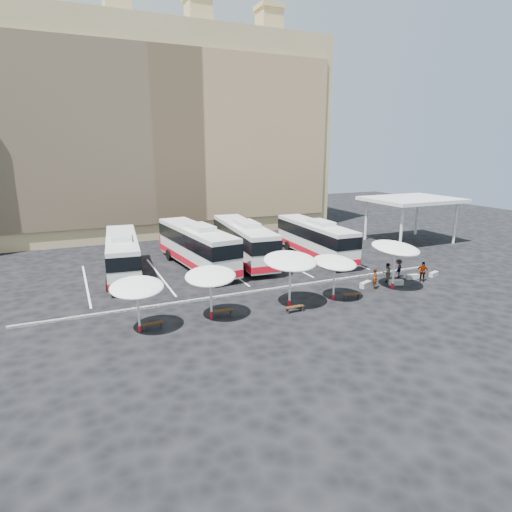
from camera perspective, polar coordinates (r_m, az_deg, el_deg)
name	(u,v)px	position (r m, az deg, el deg)	size (l,w,h in m)	color
ground	(260,294)	(32.76, 0.54, -5.09)	(120.00, 120.00, 0.00)	black
sandstone_building	(162,134)	(61.36, -12.39, 15.59)	(42.00, 18.25, 29.60)	tan
service_canopy	(412,201)	(53.36, 20.04, 6.96)	(10.00, 8.00, 5.20)	silver
curb_divider	(257,291)	(33.16, 0.18, -4.71)	(34.00, 0.25, 0.15)	black
bay_lines	(224,268)	(39.83, -4.25, -1.59)	(24.15, 12.00, 0.01)	white
bus_0	(123,254)	(38.68, -17.37, 0.30)	(3.79, 12.30, 3.84)	silver
bus_1	(196,245)	(39.80, -7.96, 1.48)	(4.16, 13.46, 4.20)	silver
bus_2	(244,240)	(41.53, -1.67, 2.10)	(3.86, 13.23, 4.14)	silver
bus_3	(315,238)	(43.69, 7.87, 2.43)	(3.22, 12.44, 3.92)	silver
sunshade_0	(137,287)	(26.30, -15.60, -4.06)	(3.42, 3.46, 3.32)	silver
sunshade_1	(210,276)	(27.40, -6.09, -2.70)	(4.26, 4.28, 3.41)	silver
sunshade_2	(290,261)	(29.43, 4.59, -0.69)	(4.06, 4.10, 3.86)	silver
sunshade_3	(335,263)	(31.31, 10.47, -0.89)	(3.80, 3.83, 3.29)	silver
sunshade_4	(396,248)	(34.80, 18.12, 0.97)	(4.87, 4.89, 3.86)	silver
wood_bench_0	(153,324)	(27.32, -13.63, -8.86)	(1.33, 0.37, 0.41)	black
wood_bench_1	(222,312)	(28.43, -4.60, -7.43)	(1.59, 0.60, 0.48)	black
wood_bench_2	(295,308)	(29.30, 5.16, -6.87)	(1.35, 0.37, 0.41)	black
wood_bench_3	(352,295)	(32.36, 12.66, -5.10)	(1.39, 0.64, 0.41)	black
conc_bench_0	(365,284)	(35.37, 14.39, -3.70)	(1.18, 0.39, 0.44)	gray
conc_bench_1	(396,282)	(36.62, 18.18, -3.37)	(1.13, 0.38, 0.42)	gray
conc_bench_2	(412,277)	(38.68, 20.13, -2.62)	(1.08, 0.36, 0.41)	gray
conc_bench_3	(434,274)	(40.17, 22.62, -2.25)	(1.06, 0.35, 0.40)	gray
passenger_0	(375,279)	(35.00, 15.61, -2.97)	(0.59, 0.39, 1.61)	black
passenger_1	(387,273)	(36.98, 17.07, -2.14)	(0.79, 0.62, 1.63)	black
passenger_2	(423,272)	(38.14, 21.32, -1.94)	(1.00, 0.42, 1.71)	black
passenger_3	(398,268)	(38.57, 18.42, -1.59)	(1.04, 0.60, 1.62)	black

